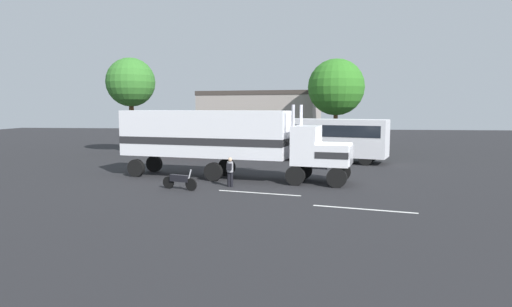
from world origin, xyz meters
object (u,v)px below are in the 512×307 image
Objects in this scene: tree_center at (131,83)px; parked_car at (188,147)px; person_bystander at (230,171)px; parked_bus at (317,136)px; semi_truck at (222,137)px; motorcycle at (180,181)px; tree_left at (336,87)px.

parked_car is at bearing -13.29° from tree_center.
person_bystander is at bearing -53.36° from tree_center.
parked_bus is 11.70m from parked_car.
semi_truck is 7.09× the size of motorcycle.
tree_left is 20.03m from tree_center.
person_bystander is 23.48m from tree_left.
parked_bus is at bearing -12.96° from tree_center.
motorcycle is 0.22× the size of tree_left.
parked_car is 0.49× the size of tree_left.
motorcycle is (-2.53, -1.05, -0.41)m from person_bystander.
semi_truck is 13.04m from parked_car.
tree_left is (13.50, 6.96, 5.52)m from parked_car.
parked_bus is 10.67m from tree_left.
tree_center reaches higher than semi_truck.
tree_center is (-11.93, 16.03, 5.70)m from person_bystander.
tree_left is at bearing 27.28° from parked_car.
semi_truck reaches higher than motorcycle.
tree_center is (-5.72, 1.35, 5.79)m from parked_car.
semi_truck is at bearing -66.12° from parked_car.
semi_truck is at bearing -113.78° from tree_left.
person_bystander is at bearing -112.98° from parked_bus.
semi_truck is 1.28× the size of parked_bus.
tree_center reaches higher than parked_bus.
motorcycle is at bearing -76.86° from parked_car.
motorcycle is (-7.67, -13.16, -1.58)m from parked_bus.
tree_center is at bearing 118.80° from motorcycle.
semi_truck reaches higher than person_bystander.
person_bystander is 0.80× the size of motorcycle.
person_bystander is 0.18× the size of tree_left.
parked_bus is 18.08m from tree_center.
parked_car is 2.23× the size of motorcycle.
parked_car is (-6.20, 14.68, -0.09)m from person_bystander.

